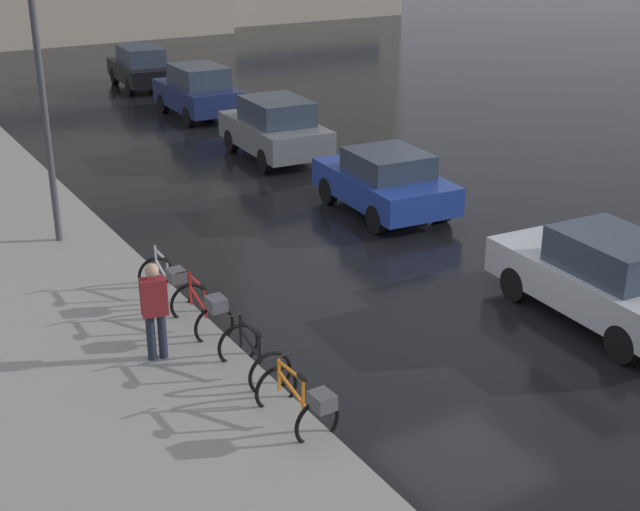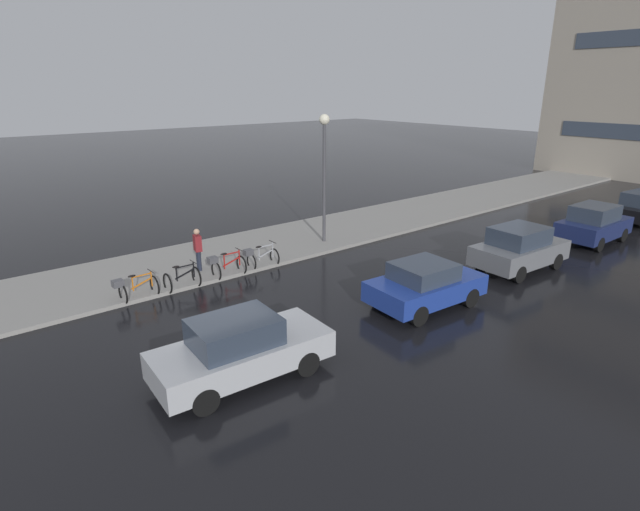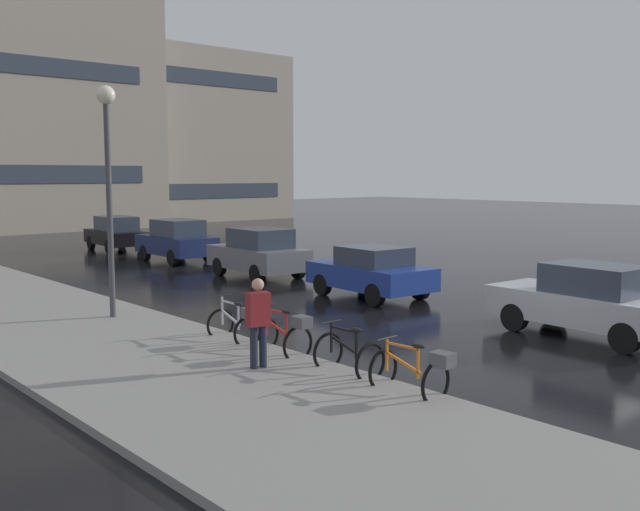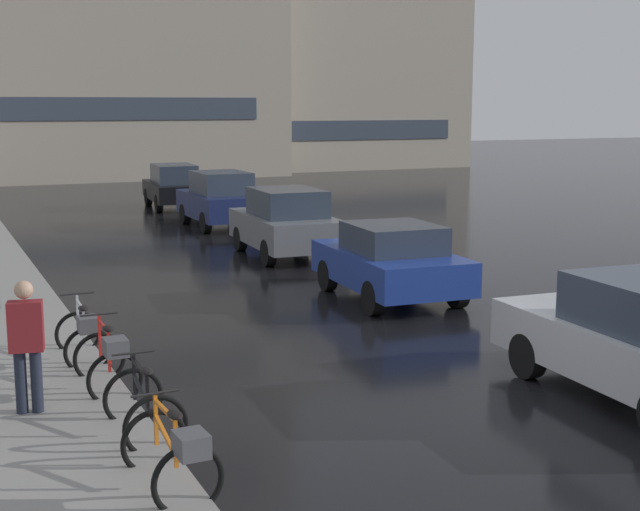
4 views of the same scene
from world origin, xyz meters
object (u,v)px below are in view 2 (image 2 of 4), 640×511
Objects in this scene: bicycle_third at (225,265)px; car_grey at (519,248)px; bicycle_nearest at (134,287)px; car_blue at (425,284)px; bicycle_farthest at (260,257)px; car_silver at (241,349)px; pedestrian at (198,248)px; bicycle_second at (182,279)px; streetlamp at (324,156)px; car_navy at (594,224)px.

car_grey is (6.27, 9.26, 0.36)m from bicycle_third.
bicycle_nearest is 0.37× the size of car_blue.
bicycle_nearest is 4.88m from bicycle_farthest.
car_silver is at bearing -90.20° from car_grey.
bicycle_farthest is at bearing 64.13° from pedestrian.
bicycle_nearest is at bearing -90.53° from bicycle_third.
car_blue is 8.49m from pedestrian.
bicycle_third is (-0.05, 1.72, 0.10)m from bicycle_second.
car_blue is 8.06m from streetlamp.
car_silver is at bearing -90.19° from car_blue.
car_blue is (6.25, 3.76, 0.26)m from bicycle_third.
pedestrian is at bearing 161.65° from car_silver.
streetlamp is at bearing 99.96° from bicycle_third.
car_silver reaches higher than bicycle_nearest.
car_navy is at bearing 52.44° from streetlamp.
bicycle_nearest is 3.36m from bicycle_third.
streetlamp reaches higher than car_silver.
bicycle_nearest is 3.04m from pedestrian.
bicycle_nearest is at bearing -83.98° from streetlamp.
car_navy reaches higher than bicycle_third.
bicycle_farthest is 0.31× the size of car_silver.
bicycle_third is at bearing -124.10° from car_grey.
bicycle_nearest is 0.32× the size of car_silver.
bicycle_third is 0.36× the size of car_navy.
car_grey is 8.72m from streetlamp.
car_silver is 18.10m from car_navy.
car_grey is at bearing 60.48° from bicycle_second.
car_navy is (0.21, 11.37, 0.10)m from car_blue.
bicycle_third is (0.03, 3.36, 0.02)m from bicycle_nearest.
streetlamp is (-7.19, 8.45, 3.12)m from car_silver.
bicycle_third is 6.54m from streetlamp.
bicycle_third reaches higher than bicycle_farthest.
pedestrian is at bearing -152.71° from bicycle_third.
bicycle_second is at bearing -88.08° from bicycle_farthest.
car_silver is 0.78× the size of streetlamp.
pedestrian is at bearing 133.40° from bicycle_second.
bicycle_nearest is 1.03× the size of bicycle_third.
car_grey is 12.25m from pedestrian.
car_silver is at bearing -25.45° from bicycle_third.
bicycle_second is 1.72m from bicycle_third.
bicycle_farthest is at bearing -77.13° from streetlamp.
bicycle_third is 0.34× the size of car_grey.
car_navy reaches higher than car_silver.
streetlamp is (-0.93, 8.85, 3.44)m from bicycle_nearest.
car_grey is at bearing 53.23° from pedestrian.
car_blue is at bearing 19.59° from bicycle_farthest.
streetlamp reaches higher than bicycle_farthest.
bicycle_farthest is at bearing -129.26° from car_grey.
bicycle_second is at bearing -119.52° from car_grey.
streetlamp is (0.10, 6.03, 2.92)m from pedestrian.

